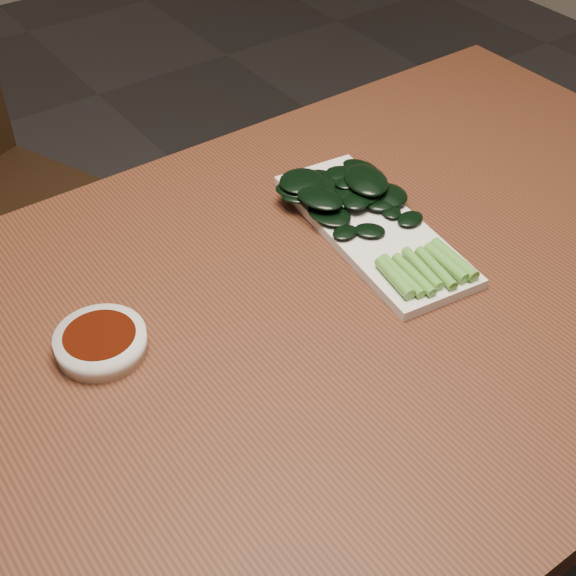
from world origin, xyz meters
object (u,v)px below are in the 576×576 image
(table, at_px, (306,350))
(serving_plate, at_px, (373,229))
(sauce_bowl, at_px, (101,342))
(gai_lan, at_px, (354,203))

(table, xyz_separation_m, serving_plate, (0.16, 0.07, 0.08))
(sauce_bowl, distance_m, gai_lan, 0.39)
(sauce_bowl, distance_m, serving_plate, 0.39)
(serving_plate, bearing_deg, sauce_bowl, 178.32)
(serving_plate, relative_size, gai_lan, 1.08)
(serving_plate, bearing_deg, gai_lan, 91.60)
(table, bearing_deg, sauce_bowl, 160.61)
(sauce_bowl, bearing_deg, serving_plate, -1.68)
(sauce_bowl, bearing_deg, gai_lan, 4.08)
(sauce_bowl, height_order, serving_plate, sauce_bowl)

